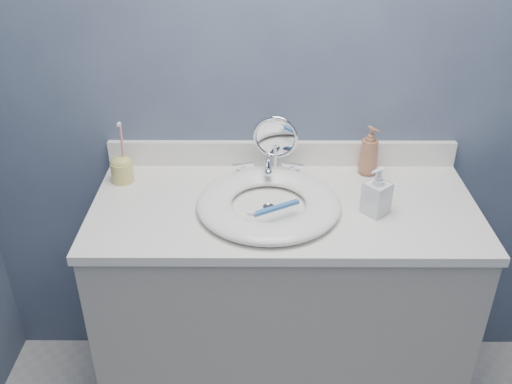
{
  "coord_description": "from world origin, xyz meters",
  "views": [
    {
      "loc": [
        -0.08,
        -0.56,
        1.83
      ],
      "look_at": [
        -0.09,
        0.94,
        0.94
      ],
      "focal_mm": 40.0,
      "sensor_mm": 36.0,
      "label": 1
    }
  ],
  "objects_px": {
    "soap_bottle_amber": "(369,151)",
    "toothbrush_holder": "(122,168)",
    "makeup_mirror": "(275,144)",
    "soap_bottle_clear": "(377,191)"
  },
  "relations": [
    {
      "from": "toothbrush_holder",
      "to": "soap_bottle_amber",
      "type": "bearing_deg",
      "value": 4.03
    },
    {
      "from": "soap_bottle_clear",
      "to": "toothbrush_holder",
      "type": "relative_size",
      "value": 0.72
    },
    {
      "from": "soap_bottle_amber",
      "to": "soap_bottle_clear",
      "type": "distance_m",
      "value": 0.25
    },
    {
      "from": "soap_bottle_amber",
      "to": "toothbrush_holder",
      "type": "height_order",
      "value": "toothbrush_holder"
    },
    {
      "from": "soap_bottle_clear",
      "to": "toothbrush_holder",
      "type": "height_order",
      "value": "toothbrush_holder"
    },
    {
      "from": "toothbrush_holder",
      "to": "soap_bottle_clear",
      "type": "bearing_deg",
      "value": -13.28
    },
    {
      "from": "makeup_mirror",
      "to": "soap_bottle_amber",
      "type": "bearing_deg",
      "value": 14.76
    },
    {
      "from": "makeup_mirror",
      "to": "toothbrush_holder",
      "type": "relative_size",
      "value": 1.04
    },
    {
      "from": "soap_bottle_amber",
      "to": "toothbrush_holder",
      "type": "bearing_deg",
      "value": 150.96
    },
    {
      "from": "soap_bottle_amber",
      "to": "toothbrush_holder",
      "type": "distance_m",
      "value": 0.84
    }
  ]
}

